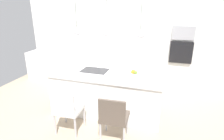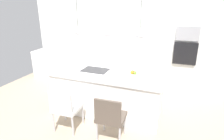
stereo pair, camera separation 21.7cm
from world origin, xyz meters
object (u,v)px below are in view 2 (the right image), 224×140
object	(u,v)px
chair_middle	(110,116)
oven	(185,54)
microwave	(188,34)
fruit_bowl	(134,75)
chair_near	(65,107)

from	to	relation	value
chair_middle	oven	bearing A→B (deg)	66.73
microwave	fruit_bowl	bearing A→B (deg)	-118.04
fruit_bowl	microwave	xyz separation A→B (m)	(0.89, 1.67, 0.60)
chair_near	chair_middle	size ratio (longest dim) A/B	0.99
fruit_bowl	chair_middle	distance (m)	0.95
fruit_bowl	chair_near	size ratio (longest dim) A/B	0.34
fruit_bowl	oven	world-z (taller)	oven
oven	chair_near	xyz separation A→B (m)	(-1.92, -2.48, -0.56)
fruit_bowl	oven	size ratio (longest dim) A/B	0.51
oven	chair_middle	world-z (taller)	oven
oven	chair_middle	xyz separation A→B (m)	(-1.07, -2.48, -0.56)
fruit_bowl	microwave	bearing A→B (deg)	61.96
microwave	chair_middle	bearing A→B (deg)	-113.27
oven	fruit_bowl	bearing A→B (deg)	-118.04
microwave	chair_near	world-z (taller)	microwave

